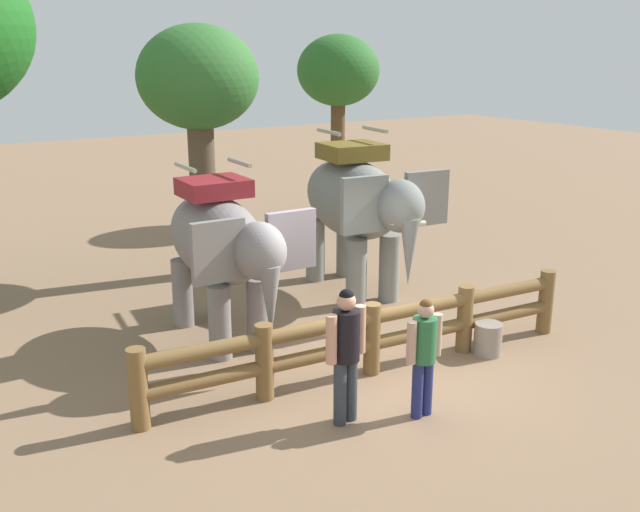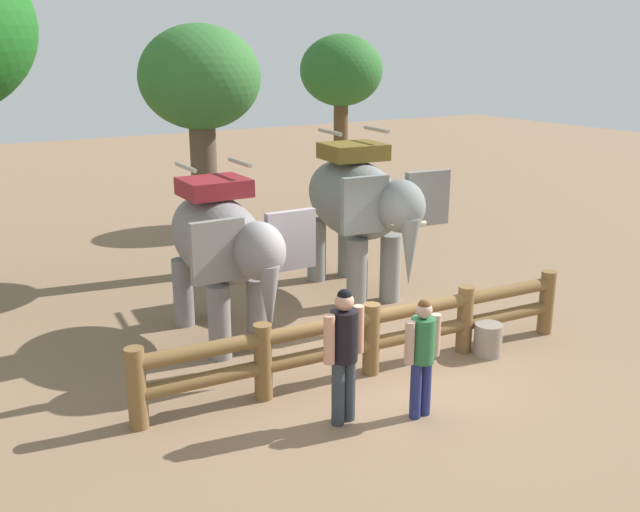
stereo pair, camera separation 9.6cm
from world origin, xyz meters
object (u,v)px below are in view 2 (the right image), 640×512
Objects in this scene: log_fence at (371,334)px; elephant_center at (359,204)px; tree_far_right at (341,75)px; tourist_man_in_blue at (422,350)px; feed_bucket at (488,340)px; tree_back_center at (200,86)px; elephant_near_left at (222,245)px; tourist_woman_in_black at (344,347)px.

elephant_center is at bearing 58.94° from log_fence.
tree_far_right is at bearing 59.74° from log_fence.
tourist_man_in_blue reaches higher than feed_bucket.
feed_bucket is (2.05, 0.92, -0.65)m from tourist_man_in_blue.
elephant_center is 3.83m from tree_back_center.
tree_far_right is (6.11, 6.09, 2.21)m from elephant_near_left.
tree_far_right is 9.65× the size of feed_bucket.
feed_bucket is (2.03, -5.97, -3.52)m from tree_back_center.
tourist_woman_in_black is 11.29m from tree_far_right.
tourist_woman_in_black reaches higher than tourist_man_in_blue.
elephant_center is at bearing 53.72° from tourist_woman_in_black.
feed_bucket is at bearing 24.13° from tourist_man_in_blue.
elephant_center is 6.45m from tree_far_right.
tourist_man_in_blue is at bearing -22.86° from tourist_woman_in_black.
tree_back_center reaches higher than log_fence.
tourist_woman_in_black is (-2.87, -3.91, -0.72)m from elephant_center.
tourist_man_in_blue is (-1.96, -4.29, -0.82)m from elephant_center.
tree_back_center is at bearing 71.46° from elephant_near_left.
elephant_center is 4.79m from tourist_man_in_blue.
log_fence is at bearing -59.21° from elephant_near_left.
elephant_center is at bearing 65.41° from tourist_man_in_blue.
tree_back_center is (1.14, 3.39, 2.18)m from elephant_near_left.
tree_far_right is (4.82, 8.26, 3.19)m from log_fence.
tourist_man_in_blue is (0.91, -0.38, -0.11)m from tourist_woman_in_black.
elephant_center is at bearing -53.29° from tree_back_center.
tourist_woman_in_black is at bearing -169.70° from feed_bucket.
log_fence is 1.42× the size of tree_far_right.
elephant_near_left is 2.09× the size of tourist_man_in_blue.
feed_bucket is at bearing 10.30° from tourist_woman_in_black.
feed_bucket is (3.16, -2.57, -1.33)m from elephant_near_left.
elephant_near_left is 3.73m from tourist_man_in_blue.
elephant_near_left is 0.66× the size of tree_back_center.
elephant_near_left is 6.53× the size of feed_bucket.
elephant_center is (3.07, 0.79, 0.14)m from elephant_near_left.
tree_back_center is at bearing 81.86° from tourist_woman_in_black.
elephant_center is (1.78, 2.96, 1.12)m from log_fence.
elephant_near_left is 4.19m from tree_back_center.
tree_far_right reaches higher than tourist_man_in_blue.
tree_far_right is at bearing 28.52° from tree_back_center.
log_fence is 2.71m from elephant_near_left.
tourist_man_in_blue is (-0.18, -1.33, 0.30)m from log_fence.
elephant_near_left is at bearing 93.81° from tourist_woman_in_black.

